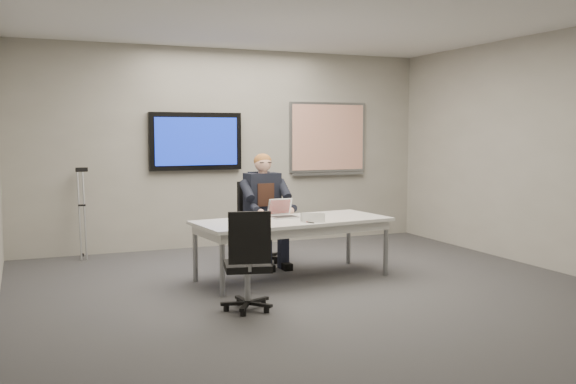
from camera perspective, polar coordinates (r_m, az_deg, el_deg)
name	(u,v)px	position (r m, az deg, el deg)	size (l,w,h in m)	color
floor	(319,292)	(6.61, 2.75, -8.91)	(6.00, 6.00, 0.02)	#3C3C3E
ceiling	(320,12)	(6.51, 2.86, 15.71)	(6.00, 6.00, 0.02)	silver
wall_back	(229,148)	(9.21, -5.24, 3.91)	(6.00, 0.02, 2.80)	gray
wall_front	(546,172)	(3.92, 21.96, 1.65)	(6.00, 0.02, 2.80)	gray
wall_right	(550,151)	(8.16, 22.24, 3.35)	(0.02, 6.00, 2.80)	gray
conference_table	(293,226)	(7.12, 0.41, -3.05)	(2.24, 1.12, 0.66)	silver
tv_display	(196,141)	(9.02, -8.19, 4.48)	(1.30, 0.09, 0.80)	black
whiteboard	(328,139)	(9.76, 3.56, 4.76)	(1.25, 0.08, 1.10)	gray
office_chair_far	(259,237)	(8.09, -2.56, -3.99)	(0.62, 0.62, 1.01)	black
office_chair_near	(248,280)	(5.88, -3.58, -7.80)	(0.53, 0.53, 0.93)	black
seated_person	(267,221)	(7.83, -1.84, -2.56)	(0.44, 0.76, 1.37)	#202435
crutch	(82,212)	(8.65, -17.85, -1.69)	(0.16, 0.36, 1.21)	#A0A3A8
laptop	(282,213)	(7.27, -0.51, -1.85)	(0.31, 0.30, 0.21)	silver
name_tent	(313,217)	(6.90, 2.21, -2.27)	(0.25, 0.07, 0.10)	silver
pen	(310,222)	(6.83, 1.93, -2.71)	(0.01, 0.01, 0.13)	black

